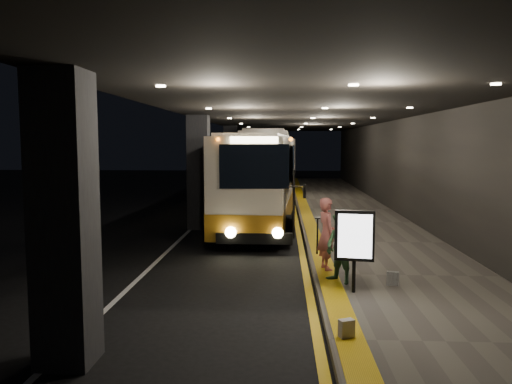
{
  "coord_description": "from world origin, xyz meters",
  "views": [
    {
      "loc": [
        1.73,
        -15.16,
        3.34
      ],
      "look_at": [
        0.86,
        1.46,
        1.7
      ],
      "focal_mm": 35.0,
      "sensor_mm": 36.0,
      "label": 1
    }
  ],
  "objects": [
    {
      "name": "terminal_wall",
      "position": [
        7.0,
        5.0,
        3.0
      ],
      "size": [
        0.1,
        50.0,
        6.0
      ],
      "primitive_type": "cube",
      "color": "black",
      "rests_on": "ground"
    },
    {
      "name": "bag_plain",
      "position": [
        2.8,
        -7.17,
        0.3
      ],
      "size": [
        0.28,
        0.23,
        0.31
      ],
      "primitive_type": "cube",
      "rotation": [
        0.0,
        0.0,
        0.44
      ],
      "color": "#BCB4B1",
      "rests_on": "sidewalk"
    },
    {
      "name": "sidewalk",
      "position": [
        4.75,
        5.0,
        0.07
      ],
      "size": [
        4.5,
        50.0,
        0.15
      ],
      "primitive_type": "cube",
      "color": "#514C44",
      "rests_on": "ground"
    },
    {
      "name": "tactile_strip",
      "position": [
        2.85,
        5.0,
        0.16
      ],
      "size": [
        0.5,
        50.0,
        0.01
      ],
      "primitive_type": "cube",
      "color": "gold",
      "rests_on": "sidewalk"
    },
    {
      "name": "lane_line_white",
      "position": [
        -1.8,
        5.0,
        0.01
      ],
      "size": [
        0.12,
        50.0,
        0.01
      ],
      "primitive_type": "cube",
      "color": "silver",
      "rests_on": "ground"
    },
    {
      "name": "stanchion_post",
      "position": [
        2.75,
        -1.01,
        0.68
      ],
      "size": [
        0.05,
        0.05,
        1.05
      ],
      "primitive_type": "cylinder",
      "color": "black",
      "rests_on": "sidewalk"
    },
    {
      "name": "passenger_boarding",
      "position": [
        2.86,
        -2.72,
        1.07
      ],
      "size": [
        0.59,
        0.76,
        1.83
      ],
      "primitive_type": "imported",
      "rotation": [
        0.0,
        0.0,
        1.83
      ],
      "color": "#CC665F",
      "rests_on": "sidewalk"
    },
    {
      "name": "bag_polka",
      "position": [
        4.23,
        -4.06,
        0.31
      ],
      "size": [
        0.28,
        0.18,
        0.31
      ],
      "primitive_type": "cube",
      "rotation": [
        0.0,
        0.0,
        -0.3
      ],
      "color": "black",
      "rests_on": "sidewalk"
    },
    {
      "name": "coach_second",
      "position": [
        0.82,
        17.72,
        1.92
      ],
      "size": [
        2.94,
        12.78,
        4.0
      ],
      "rotation": [
        0.0,
        0.0,
        -0.02
      ],
      "color": "beige",
      "rests_on": "ground"
    },
    {
      "name": "support_columns",
      "position": [
        -1.5,
        4.0,
        2.2
      ],
      "size": [
        0.8,
        24.8,
        4.4
      ],
      "color": "black",
      "rests_on": "ground"
    },
    {
      "name": "info_sign",
      "position": [
        3.27,
        -4.64,
        1.34
      ],
      "size": [
        0.84,
        0.24,
        1.77
      ],
      "rotation": [
        0.0,
        0.0,
        -0.16
      ],
      "color": "black",
      "rests_on": "sidewalk"
    },
    {
      "name": "passenger_waiting_green",
      "position": [
        3.07,
        -3.92,
        0.96
      ],
      "size": [
        0.88,
        0.91,
        1.61
      ],
      "primitive_type": "imported",
      "rotation": [
        0.0,
        0.0,
        -0.84
      ],
      "color": "#37633A",
      "rests_on": "sidewalk"
    },
    {
      "name": "canopy",
      "position": [
        2.5,
        5.0,
        4.6
      ],
      "size": [
        9.0,
        50.0,
        0.4
      ],
      "primitive_type": "cube",
      "color": "black",
      "rests_on": "support_columns"
    },
    {
      "name": "kerb_stripe_yellow",
      "position": [
        2.35,
        5.0,
        0.01
      ],
      "size": [
        0.18,
        50.0,
        0.01
      ],
      "primitive_type": "cube",
      "color": "gold",
      "rests_on": "ground"
    },
    {
      "name": "ground",
      "position": [
        0.0,
        0.0,
        0.0
      ],
      "size": [
        90.0,
        90.0,
        0.0
      ],
      "primitive_type": "plane",
      "color": "black"
    },
    {
      "name": "coach_main",
      "position": [
        0.91,
        4.98,
        1.7
      ],
      "size": [
        3.01,
        11.45,
        3.54
      ],
      "rotation": [
        0.0,
        0.0,
        -0.06
      ],
      "color": "beige",
      "rests_on": "ground"
    }
  ]
}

